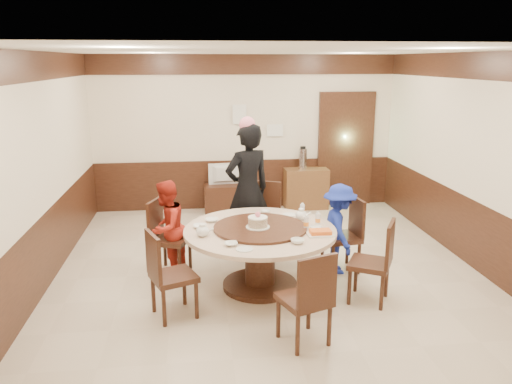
{
  "coord_description": "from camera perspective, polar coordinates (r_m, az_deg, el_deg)",
  "views": [
    {
      "loc": [
        -0.88,
        -6.08,
        2.68
      ],
      "look_at": [
        -0.17,
        -0.1,
        1.1
      ],
      "focal_mm": 35.0,
      "sensor_mm": 36.0,
      "label": 1
    }
  ],
  "objects": [
    {
      "name": "room",
      "position": [
        6.36,
        1.45,
        0.14
      ],
      "size": [
        6.0,
        6.04,
        2.84
      ],
      "color": "beige",
      "rests_on": "ground"
    },
    {
      "name": "banquet_table",
      "position": [
        6.02,
        0.46,
        -6.2
      ],
      "size": [
        1.82,
        1.82,
        0.78
      ],
      "color": "#341A10",
      "rests_on": "ground"
    },
    {
      "name": "chair_0",
      "position": [
        6.68,
        9.83,
        -6.32
      ],
      "size": [
        0.5,
        0.49,
        0.97
      ],
      "rotation": [
        0.0,
        0.0,
        1.7
      ],
      "color": "#341A10",
      "rests_on": "ground"
    },
    {
      "name": "chair_1",
      "position": [
        7.35,
        0.9,
        -4.13
      ],
      "size": [
        0.57,
        0.58,
        0.97
      ],
      "rotation": [
        0.0,
        0.0,
        2.76
      ],
      "color": "#341A10",
      "rests_on": "ground"
    },
    {
      "name": "chair_2",
      "position": [
        6.61,
        -9.8,
        -6.56
      ],
      "size": [
        0.57,
        0.57,
        0.97
      ],
      "rotation": [
        0.0,
        0.0,
        4.35
      ],
      "color": "#341A10",
      "rests_on": "ground"
    },
    {
      "name": "chair_3",
      "position": [
        5.53,
        -9.56,
        -10.94
      ],
      "size": [
        0.58,
        0.57,
        0.97
      ],
      "rotation": [
        0.0,
        0.0,
        5.1
      ],
      "color": "#341A10",
      "rests_on": "ground"
    },
    {
      "name": "chair_4",
      "position": [
        5.0,
        5.62,
        -13.73
      ],
      "size": [
        0.57,
        0.57,
        0.97
      ],
      "rotation": [
        0.0,
        0.0,
        6.64
      ],
      "color": "#341A10",
      "rests_on": "ground"
    },
    {
      "name": "chair_5",
      "position": [
        5.92,
        12.99,
        -9.35
      ],
      "size": [
        0.6,
        0.6,
        0.97
      ],
      "rotation": [
        0.0,
        0.0,
        7.34
      ],
      "color": "#341A10",
      "rests_on": "ground"
    },
    {
      "name": "person_standing",
      "position": [
        6.98,
        -0.97,
        0.23
      ],
      "size": [
        0.8,
        0.68,
        1.87
      ],
      "primitive_type": "imported",
      "rotation": [
        0.0,
        0.0,
        3.55
      ],
      "color": "black",
      "rests_on": "ground"
    },
    {
      "name": "person_red",
      "position": [
        6.5,
        -10.18,
        -4.05
      ],
      "size": [
        0.68,
        0.74,
        1.23
      ],
      "primitive_type": "imported",
      "rotation": [
        0.0,
        0.0,
        4.27
      ],
      "color": "#A52216",
      "rests_on": "ground"
    },
    {
      "name": "person_blue",
      "position": [
        6.53,
        9.48,
        -4.18
      ],
      "size": [
        0.45,
        0.77,
        1.18
      ],
      "primitive_type": "imported",
      "rotation": [
        0.0,
        0.0,
        1.56
      ],
      "color": "#172996",
      "rests_on": "ground"
    },
    {
      "name": "birthday_cake",
      "position": [
        5.88,
        0.21,
        -3.45
      ],
      "size": [
        0.28,
        0.28,
        0.19
      ],
      "color": "white",
      "rests_on": "banquet_table"
    },
    {
      "name": "teapot_left",
      "position": [
        5.71,
        -6.12,
        -4.48
      ],
      "size": [
        0.17,
        0.15,
        0.13
      ],
      "primitive_type": "ellipsoid",
      "color": "white",
      "rests_on": "banquet_table"
    },
    {
      "name": "teapot_right",
      "position": [
        6.28,
        5.19,
        -2.67
      ],
      "size": [
        0.17,
        0.15,
        0.13
      ],
      "primitive_type": "ellipsoid",
      "color": "white",
      "rests_on": "banquet_table"
    },
    {
      "name": "bowl_0",
      "position": [
        6.23,
        -5.08,
        -3.21
      ],
      "size": [
        0.16,
        0.16,
        0.04
      ],
      "primitive_type": "imported",
      "color": "white",
      "rests_on": "banquet_table"
    },
    {
      "name": "bowl_1",
      "position": [
        5.5,
        4.75,
        -5.61
      ],
      "size": [
        0.15,
        0.15,
        0.05
      ],
      "primitive_type": "imported",
      "color": "white",
      "rests_on": "banquet_table"
    },
    {
      "name": "bowl_2",
      "position": [
        5.43,
        -2.86,
        -5.95
      ],
      "size": [
        0.14,
        0.14,
        0.04
      ],
      "primitive_type": "imported",
      "color": "white",
      "rests_on": "banquet_table"
    },
    {
      "name": "bowl_3",
      "position": [
        5.94,
        6.83,
        -4.12
      ],
      "size": [
        0.14,
        0.14,
        0.04
      ],
      "primitive_type": "imported",
      "color": "white",
      "rests_on": "banquet_table"
    },
    {
      "name": "bowl_4",
      "position": [
        6.01,
        -6.43,
        -3.91
      ],
      "size": [
        0.16,
        0.16,
        0.04
      ],
      "primitive_type": "imported",
      "color": "white",
      "rests_on": "banquet_table"
    },
    {
      "name": "bowl_5",
      "position": [
        6.54,
        1.13,
        -2.26
      ],
      "size": [
        0.12,
        0.12,
        0.04
      ],
      "primitive_type": "imported",
      "color": "white",
      "rests_on": "banquet_table"
    },
    {
      "name": "saucer_near",
      "position": [
        5.31,
        -1.34,
        -6.55
      ],
      "size": [
        0.18,
        0.18,
        0.01
      ],
      "primitive_type": "cylinder",
      "color": "white",
      "rests_on": "banquet_table"
    },
    {
      "name": "saucer_far",
      "position": [
        6.48,
        3.85,
        -2.6
      ],
      "size": [
        0.18,
        0.18,
        0.01
      ],
      "primitive_type": "cylinder",
      "color": "white",
      "rests_on": "banquet_table"
    },
    {
      "name": "shrimp_platter",
      "position": [
        5.77,
        7.37,
        -4.65
      ],
      "size": [
        0.3,
        0.2,
        0.06
      ],
      "color": "white",
      "rests_on": "banquet_table"
    },
    {
      "name": "bottle_0",
      "position": [
        5.93,
        5.76,
        -3.55
      ],
      "size": [
        0.06,
        0.06,
        0.16
      ],
      "primitive_type": "cylinder",
      "color": "silver",
      "rests_on": "banquet_table"
    },
    {
      "name": "bottle_1",
      "position": [
        6.08,
        7.08,
        -3.13
      ],
      "size": [
        0.06,
        0.06,
        0.16
      ],
      "primitive_type": "cylinder",
      "color": "silver",
      "rests_on": "banquet_table"
    },
    {
      "name": "bottle_2",
      "position": [
        6.41,
        5.3,
        -2.13
      ],
      "size": [
        0.06,
        0.06,
        0.16
      ],
      "primitive_type": "cylinder",
      "color": "silver",
      "rests_on": "banquet_table"
    },
    {
      "name": "tv_stand",
      "position": [
        9.17,
        -3.25,
        -0.66
      ],
      "size": [
        0.85,
        0.45,
        0.5
      ],
      "primitive_type": "cube",
      "color": "#341A10",
      "rests_on": "ground"
    },
    {
      "name": "television",
      "position": [
        9.06,
        -3.29,
        2.04
      ],
      "size": [
        0.68,
        0.16,
        0.39
      ],
      "primitive_type": "imported",
      "rotation": [
        0.0,
        0.0,
        3.25
      ],
      "color": "gray",
      "rests_on": "tv_stand"
    },
    {
      "name": "side_cabinet",
      "position": [
        9.37,
        5.73,
        0.41
      ],
      "size": [
        0.8,
        0.4,
        0.75
      ],
      "primitive_type": "cube",
      "color": "brown",
      "rests_on": "ground"
    },
    {
      "name": "thermos",
      "position": [
        9.23,
        5.36,
        3.8
      ],
      "size": [
        0.15,
        0.15,
        0.38
      ],
      "primitive_type": "cylinder",
      "color": "silver",
      "rests_on": "side_cabinet"
    },
    {
      "name": "notice_left",
      "position": [
        9.11,
        -1.9,
        8.87
      ],
      "size": [
        0.25,
        0.0,
        0.35
      ],
      "primitive_type": "cube",
      "color": "white",
      "rests_on": "room"
    },
    {
      "name": "notice_right",
      "position": [
        9.23,
        2.17,
        7.06
      ],
      "size": [
        0.3,
        0.0,
        0.22
      ],
      "primitive_type": "cube",
      "color": "white",
      "rests_on": "room"
    }
  ]
}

